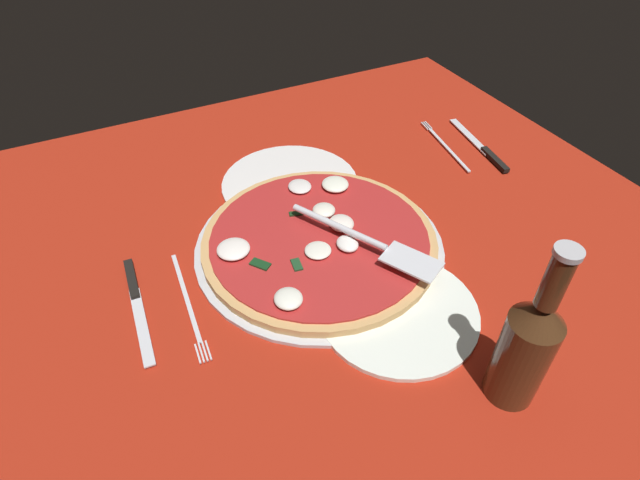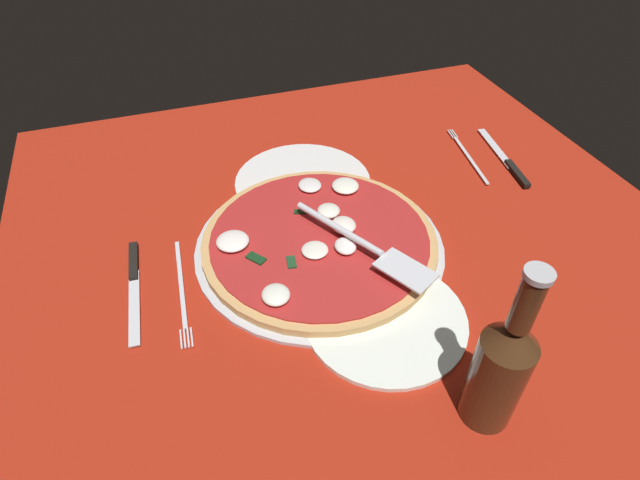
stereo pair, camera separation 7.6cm
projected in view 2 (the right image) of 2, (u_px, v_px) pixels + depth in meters
The scene contains 10 objects.
ground_plane at pixel (351, 243), 78.63cm from camera, with size 102.92×102.92×0.80cm, color #A52211.
checker_pattern at pixel (351, 241), 78.33cm from camera, with size 102.92×102.92×0.10cm.
pizza_pan at pixel (320, 247), 76.61cm from camera, with size 37.19×37.19×0.89cm, color silver.
dinner_plate_left at pixel (385, 319), 66.25cm from camera, with size 21.20×21.20×1.00cm, color white.
dinner_plate_right at pixel (303, 182), 88.99cm from camera, with size 23.56×23.56×1.00cm, color white.
pizza at pixel (319, 240), 75.83cm from camera, with size 35.01×35.01×2.92cm.
pizza_server at pixel (364, 244), 71.56cm from camera, with size 22.42×13.71×1.00cm.
place_setting_near at pixel (487, 160), 94.45cm from camera, with size 22.41×16.97×1.40cm.
place_setting_far at pixel (157, 288), 70.58cm from camera, with size 21.50×15.01×1.40cm.
beer_bottle at pixel (500, 369), 51.34cm from camera, with size 5.69×5.69×22.46cm.
Camera 2 is at (-53.36, 23.44, 52.60)cm, focal length 28.60 mm.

